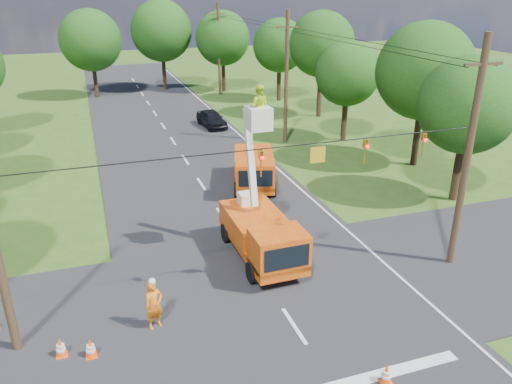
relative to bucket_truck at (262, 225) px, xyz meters
name	(u,v)px	position (x,y,z in m)	size (l,w,h in m)	color
ground	(185,161)	(-0.55, 14.88, -1.67)	(140.00, 140.00, 0.00)	#2D5419
road_main	(185,161)	(-0.55, 14.88, -1.67)	(12.00, 100.00, 0.06)	black
road_cross	(275,297)	(-0.55, -3.12, -1.67)	(56.00, 10.00, 0.07)	black
edge_line	(259,153)	(5.05, 14.88, -1.67)	(0.12, 90.00, 0.02)	silver
bucket_truck	(262,225)	(0.00, 0.00, 0.00)	(2.51, 6.16, 7.86)	#D2620E
second_truck	(254,168)	(2.53, 8.58, -0.48)	(3.91, 6.48, 2.29)	#D2620E
ground_worker	(154,305)	(-5.35, -3.49, -0.70)	(0.71, 0.46, 1.93)	orange
distant_car	(212,119)	(3.54, 23.33, -0.93)	(1.75, 4.34, 1.48)	black
traffic_cone_1	(386,374)	(1.08, -8.64, -1.31)	(0.38, 0.38, 0.71)	#FF4E0D
traffic_cone_2	(246,229)	(0.00, 2.35, -1.31)	(0.38, 0.38, 0.71)	#FF4E0D
traffic_cone_3	(253,207)	(1.21, 4.85, -1.31)	(0.38, 0.38, 0.71)	#FF4E0D
traffic_cone_4	(91,348)	(-7.64, -4.39, -1.31)	(0.38, 0.38, 0.71)	#FF4E0D
traffic_cone_5	(61,348)	(-8.59, -4.03, -1.31)	(0.38, 0.38, 0.71)	#FF4E0D
traffic_cone_7	(259,165)	(3.78, 11.25, -1.31)	(0.38, 0.38, 0.71)	#FF4E0D
pole_right_near	(468,155)	(7.95, -3.12, 3.44)	(1.80, 0.30, 10.00)	#4C3823
pole_right_mid	(286,78)	(7.95, 16.88, 3.44)	(1.80, 0.30, 10.00)	#4C3823
pole_right_far	(219,49)	(7.95, 36.88, 3.44)	(1.80, 0.30, 10.00)	#4C3823
signal_span	(333,152)	(1.68, -3.12, 4.21)	(18.00, 0.29, 1.07)	black
tree_right_a	(468,105)	(12.95, 2.88, 3.89)	(5.40, 5.40, 8.28)	#382616
tree_right_b	(425,71)	(14.45, 8.88, 4.77)	(6.40, 6.40, 9.65)	#382616
tree_right_c	(347,74)	(12.65, 15.88, 3.64)	(5.00, 5.00, 7.83)	#382616
tree_right_d	(322,44)	(14.25, 23.88, 5.01)	(6.00, 6.00, 9.70)	#382616
tree_right_e	(280,45)	(13.25, 31.88, 4.14)	(5.60, 5.60, 8.63)	#382616
tree_far_a	(90,40)	(-5.55, 39.88, 4.52)	(6.60, 6.60, 9.50)	#382616
tree_far_b	(161,31)	(2.45, 41.88, 5.14)	(7.00, 7.00, 10.32)	#382616
tree_far_c	(223,38)	(8.95, 38.88, 4.39)	(6.20, 6.20, 9.18)	#382616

